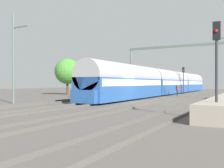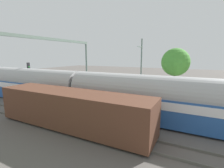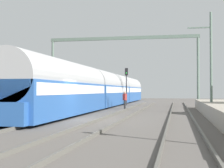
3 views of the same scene
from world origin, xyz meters
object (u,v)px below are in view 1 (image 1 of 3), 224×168
passenger_train (169,82)px  freight_car (117,86)px  railway_signal_far (183,77)px  catenary_gantry (178,57)px  railway_signal_near (217,57)px  person_crossing (177,89)px

passenger_train → freight_car: (-4.13, -10.67, -0.50)m
freight_car → railway_signal_far: 14.38m
freight_car → catenary_gantry: 11.77m
railway_signal_far → railway_signal_near: bearing=-74.0°
passenger_train → railway_signal_far: bearing=50.1°
railway_signal_near → railway_signal_far: (-8.80, 30.70, -0.18)m
person_crossing → railway_signal_near: railway_signal_near is taller
railway_signal_near → railway_signal_far: size_ratio=1.07×
railway_signal_far → catenary_gantry: (0.15, -4.00, 2.97)m
freight_car → person_crossing: size_ratio=7.51×
person_crossing → railway_signal_far: railway_signal_far is taller
freight_car → catenary_gantry: (6.20, 8.97, 4.45)m
passenger_train → railway_signal_far: (1.92, 2.30, 0.98)m
passenger_train → catenary_gantry: 4.77m
person_crossing → railway_signal_far: bearing=-37.1°
freight_car → railway_signal_far: (6.05, 12.97, 1.48)m
catenary_gantry → freight_car: bearing=-124.6°
passenger_train → person_crossing: 6.44m
passenger_train → freight_car: bearing=-111.2°
person_crossing → catenary_gantry: bearing=-32.2°
passenger_train → railway_signal_near: (10.72, -28.40, 1.16)m
railway_signal_near → railway_signal_far: railway_signal_near is taller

